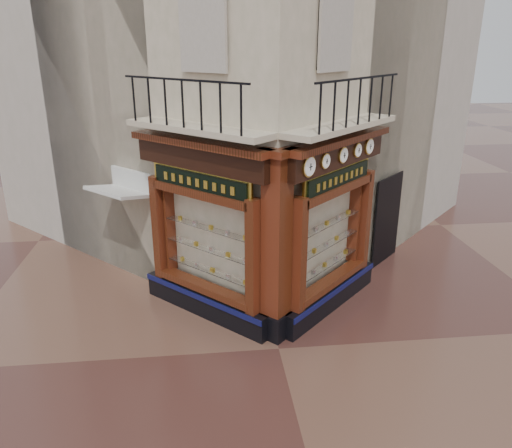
{
  "coord_description": "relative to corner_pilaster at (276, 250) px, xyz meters",
  "views": [
    {
      "loc": [
        -1.39,
        -8.46,
        5.81
      ],
      "look_at": [
        -0.24,
        2.0,
        1.96
      ],
      "focal_mm": 35.0,
      "sensor_mm": 36.0,
      "label": 1
    }
  ],
  "objects": [
    {
      "name": "clock_c",
      "position": [
        1.5,
        0.89,
        1.67
      ],
      "size": [
        0.28,
        0.28,
        0.34
      ],
      "rotation": [
        0.0,
        0.0,
        0.79
      ],
      "color": "gold",
      "rests_on": "ground"
    },
    {
      "name": "shopfront_left",
      "position": [
        -1.41,
        1.07,
        0.03
      ],
      "size": [
        2.86,
        2.86,
        3.98
      ],
      "rotation": [
        0.0,
        0.0,
        2.36
      ],
      "color": "black",
      "rests_on": "ground"
    },
    {
      "name": "clock_e",
      "position": [
        2.32,
        1.72,
        1.67
      ],
      "size": [
        0.3,
        0.3,
        0.37
      ],
      "rotation": [
        0.0,
        0.0,
        0.79
      ],
      "color": "gold",
      "rests_on": "ground"
    },
    {
      "name": "corner_pilaster",
      "position": [
        0.0,
        0.0,
        0.0
      ],
      "size": [
        0.85,
        0.85,
        3.98
      ],
      "rotation": [
        0.0,
        0.0,
        0.79
      ],
      "color": "black",
      "rests_on": "ground"
    },
    {
      "name": "signboard_right",
      "position": [
        1.46,
        1.01,
        1.15
      ],
      "size": [
        1.9,
        1.9,
        0.51
      ],
      "rotation": [
        0.0,
        0.0,
        0.79
      ],
      "color": "gold",
      "rests_on": "ground"
    },
    {
      "name": "neighbour_left",
      "position": [
        -2.47,
        8.13,
        3.55
      ],
      "size": [
        11.31,
        11.31,
        11.0
      ],
      "primitive_type": "cube",
      "rotation": [
        0.0,
        0.0,
        0.79
      ],
      "color": "#BBAFA3",
      "rests_on": "ground"
    },
    {
      "name": "shopfront_right",
      "position": [
        1.41,
        1.07,
        0.03
      ],
      "size": [
        2.86,
        2.86,
        3.98
      ],
      "rotation": [
        0.0,
        0.0,
        0.79
      ],
      "color": "black",
      "rests_on": "ground"
    },
    {
      "name": "main_building",
      "position": [
        0.0,
        5.66,
        4.05
      ],
      "size": [
        11.31,
        11.31,
        12.0
      ],
      "primitive_type": "cube",
      "rotation": [
        0.0,
        0.0,
        0.79
      ],
      "color": "beige",
      "rests_on": "ground"
    },
    {
      "name": "clock_b",
      "position": [
        1.0,
        0.4,
        1.67
      ],
      "size": [
        0.26,
        0.26,
        0.31
      ],
      "rotation": [
        0.0,
        0.0,
        0.79
      ],
      "color": "gold",
      "rests_on": "ground"
    },
    {
      "name": "neighbour_right",
      "position": [
        2.47,
        8.13,
        3.55
      ],
      "size": [
        11.31,
        11.31,
        11.0
      ],
      "primitive_type": "cube",
      "rotation": [
        0.0,
        0.0,
        0.79
      ],
      "color": "#BBAFA3",
      "rests_on": "ground"
    },
    {
      "name": "awning",
      "position": [
        -3.43,
        2.72,
        -1.95
      ],
      "size": [
        1.67,
        1.67,
        0.23
      ],
      "primitive_type": null,
      "rotation": [
        0.17,
        0.0,
        2.36
      ],
      "color": "silver",
      "rests_on": "ground"
    },
    {
      "name": "clock_a",
      "position": [
        0.59,
        -0.01,
        1.67
      ],
      "size": [
        0.33,
        0.33,
        0.41
      ],
      "rotation": [
        0.0,
        0.0,
        0.79
      ],
      "color": "gold",
      "rests_on": "ground"
    },
    {
      "name": "ground",
      "position": [
        0.0,
        -0.5,
        -1.95
      ],
      "size": [
        80.0,
        80.0,
        0.0
      ],
      "primitive_type": "plane",
      "color": "#472721",
      "rests_on": "ground"
    },
    {
      "name": "signboard_left",
      "position": [
        -1.46,
        1.01,
        1.15
      ],
      "size": [
        2.0,
        2.0,
        0.54
      ],
      "rotation": [
        0.0,
        0.0,
        2.36
      ],
      "color": "gold",
      "rests_on": "ground"
    },
    {
      "name": "balcony",
      "position": [
        0.0,
        0.99,
        2.27
      ],
      "size": [
        5.94,
        2.97,
        1.03
      ],
      "color": "beige",
      "rests_on": "ground"
    },
    {
      "name": "clock_d",
      "position": [
        1.94,
        1.33,
        1.67
      ],
      "size": [
        0.26,
        0.26,
        0.31
      ],
      "rotation": [
        0.0,
        0.0,
        0.79
      ],
      "color": "gold",
      "rests_on": "ground"
    }
  ]
}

